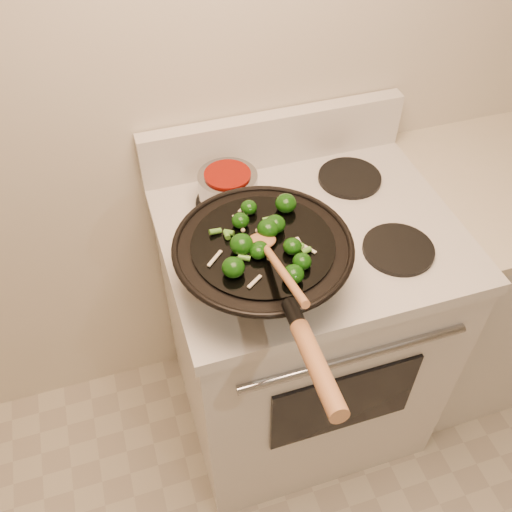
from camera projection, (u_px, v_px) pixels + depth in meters
name	position (u px, v px, depth m)	size (l,w,h in m)	color
stove	(300.00, 328.00, 1.83)	(0.78, 0.67, 1.08)	silver
counter_unit	(505.00, 270.00, 2.02)	(0.81, 0.62, 0.91)	silver
wok	(263.00, 262.00, 1.30)	(0.41, 0.68, 0.21)	black
stirfry	(266.00, 239.00, 1.25)	(0.25, 0.29, 0.05)	#0F3A09
wooden_spoon	(272.00, 257.00, 1.18)	(0.07, 0.30, 0.12)	#A76B42
saucepan	(228.00, 188.00, 1.52)	(0.16, 0.25, 0.09)	#919399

